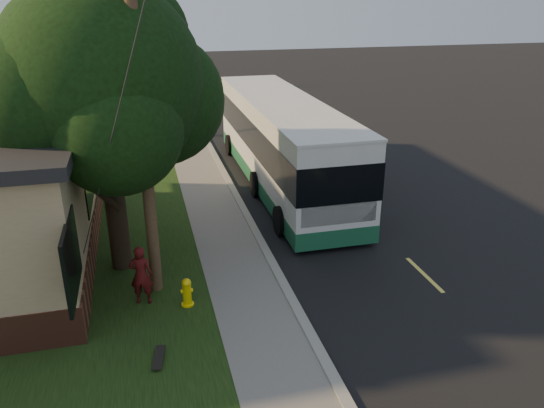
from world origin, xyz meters
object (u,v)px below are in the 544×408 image
(bare_tree_far, at_px, (139,68))
(skateboard_main, at_px, (159,357))
(distant_car, at_px, (203,80))
(fire_hydrant, at_px, (187,292))
(traffic_signal, at_px, (180,46))
(bare_tree_near, at_px, (134,95))
(skateboarder, at_px, (141,275))
(transit_bus, at_px, (282,141))
(utility_pole, at_px, (141,119))
(leafy_tree, at_px, (103,85))

(bare_tree_far, distance_m, skateboard_main, 32.06)
(distant_car, bearing_deg, fire_hydrant, -94.41)
(traffic_signal, bearing_deg, distant_car, -64.14)
(bare_tree_near, distance_m, skateboarder, 17.66)
(transit_bus, bearing_deg, distant_car, 90.66)
(bare_tree_near, bearing_deg, fire_hydrant, -87.14)
(utility_pole, bearing_deg, skateboarder, -120.92)
(fire_hydrant, bearing_deg, traffic_signal, 84.79)
(utility_pole, height_order, distant_car, utility_pole)
(utility_pole, distance_m, leafy_tree, 1.94)
(traffic_signal, distance_m, distant_car, 3.89)
(utility_pole, xyz_separation_m, transit_bus, (5.41, 7.22, -2.78))
(traffic_signal, bearing_deg, utility_pole, -96.58)
(traffic_signal, bearing_deg, skateboard_main, -96.22)
(skateboarder, relative_size, skateboard_main, 1.87)
(utility_pole, height_order, skateboard_main, utility_pole)
(transit_bus, xyz_separation_m, skateboard_main, (-5.53, -10.22, -1.72))
(bare_tree_near, bearing_deg, skateboard_main, -89.78)
(bare_tree_far, bearing_deg, leafy_tree, -92.45)
(skateboard_main, bearing_deg, skateboarder, 95.80)
(fire_hydrant, relative_size, skateboard_main, 0.88)
(skateboarder, relative_size, distant_car, 0.34)
(skateboard_main, bearing_deg, bare_tree_near, 90.22)
(fire_hydrant, xyz_separation_m, skateboarder, (-1.07, 0.39, 0.42))
(fire_hydrant, relative_size, transit_bus, 0.06)
(bare_tree_far, height_order, traffic_signal, traffic_signal)
(fire_hydrant, distance_m, skateboarder, 1.21)
(distant_car, bearing_deg, utility_pole, -95.97)
(bare_tree_near, xyz_separation_m, distant_car, (5.34, 13.23, -1.37))
(leafy_tree, relative_size, bare_tree_near, 1.81)
(skateboard_main, bearing_deg, distant_car, 81.00)
(bare_tree_far, distance_m, skateboarder, 29.64)
(leafy_tree, relative_size, traffic_signal, 1.42)
(distant_car, bearing_deg, bare_tree_near, -108.30)
(leafy_tree, distance_m, skateboard_main, 6.90)
(bare_tree_near, height_order, skateboarder, bare_tree_near)
(skateboard_main, bearing_deg, leafy_tree, 99.15)
(transit_bus, relative_size, distant_car, 2.79)
(skateboarder, height_order, distant_car, skateboarder)
(traffic_signal, xyz_separation_m, skateboard_main, (-3.92, -36.00, -3.04))
(fire_hydrant, xyz_separation_m, utility_pole, (-0.71, 0.99, 4.20))
(fire_hydrant, xyz_separation_m, skateboard_main, (-0.82, -2.00, -0.31))
(traffic_signal, height_order, distant_car, traffic_signal)
(fire_hydrant, xyz_separation_m, bare_tree_near, (-0.90, 18.00, 1.72))
(fire_hydrant, bearing_deg, distant_car, 81.90)
(utility_pole, xyz_separation_m, skateboarder, (-0.36, -0.60, -3.78))
(leafy_tree, xyz_separation_m, traffic_signal, (4.67, 31.35, -2.00))
(fire_hydrant, xyz_separation_m, traffic_signal, (3.10, 34.00, 2.73))
(skateboard_main, xyz_separation_m, distant_car, (5.26, 33.23, 0.66))
(leafy_tree, distance_m, bare_tree_far, 27.56)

